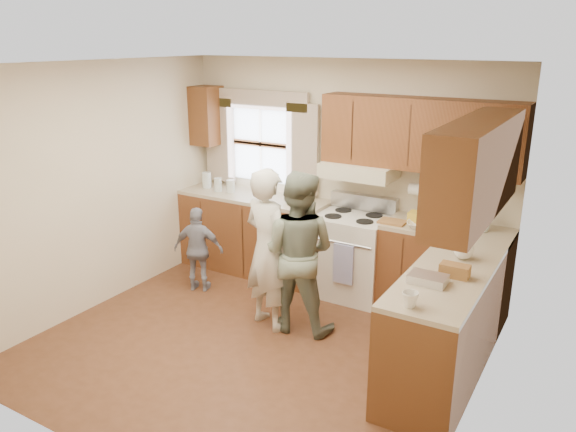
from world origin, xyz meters
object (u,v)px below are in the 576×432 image
Objects in this scene: woman_left at (268,249)px; woman_right at (297,252)px; stove at (353,254)px; child at (199,249)px.

woman_left is 0.28m from woman_right.
stove is 0.68× the size of woman_left.
woman_right is 1.63× the size of child.
stove is at bearing -108.27° from woman_right.
woman_left is at bearing -111.49° from stove.
woman_right reaches higher than stove.
woman_right is at bearing 152.35° from child.
stove reaches higher than child.
child is (-1.50, -0.77, 0.01)m from stove.
child is at bearing -17.49° from woman_right.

